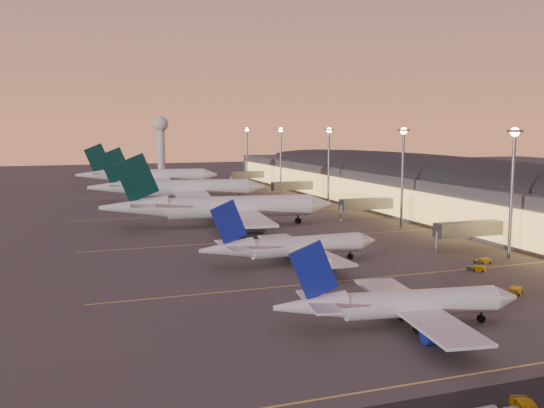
{
  "coord_description": "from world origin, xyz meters",
  "views": [
    {
      "loc": [
        -48.09,
        -95.43,
        25.84
      ],
      "look_at": [
        2.0,
        45.0,
        7.0
      ],
      "focal_mm": 40.0,
      "sensor_mm": 36.0,
      "label": 1
    }
  ],
  "objects_px": {
    "airliner_narrow_north": "(292,247)",
    "airliner_wide_far": "(148,176)",
    "baggage_tug_b": "(515,292)",
    "baggage_tug_c": "(483,261)",
    "airliner_narrow_south": "(400,304)",
    "radar_tower": "(161,134)",
    "airliner_wide_near": "(220,208)",
    "baggage_tug_d": "(477,269)",
    "airliner_wide_mid": "(179,188)"
  },
  "relations": [
    {
      "from": "airliner_narrow_north",
      "to": "airliner_wide_far",
      "type": "height_order",
      "value": "airliner_wide_far"
    },
    {
      "from": "baggage_tug_b",
      "to": "baggage_tug_c",
      "type": "distance_m",
      "value": 22.23
    },
    {
      "from": "airliner_wide_far",
      "to": "airliner_narrow_south",
      "type": "bearing_deg",
      "value": -81.73
    },
    {
      "from": "airliner_narrow_north",
      "to": "baggage_tug_b",
      "type": "bearing_deg",
      "value": -53.6
    },
    {
      "from": "baggage_tug_b",
      "to": "airliner_narrow_north",
      "type": "bearing_deg",
      "value": 92.95
    },
    {
      "from": "airliner_wide_far",
      "to": "baggage_tug_c",
      "type": "relative_size",
      "value": 18.52
    },
    {
      "from": "radar_tower",
      "to": "baggage_tug_b",
      "type": "distance_m",
      "value": 282.8
    },
    {
      "from": "airliner_narrow_south",
      "to": "airliner_wide_near",
      "type": "distance_m",
      "value": 86.46
    },
    {
      "from": "baggage_tug_c",
      "to": "baggage_tug_d",
      "type": "distance_m",
      "value": 6.87
    },
    {
      "from": "airliner_narrow_north",
      "to": "baggage_tug_b",
      "type": "height_order",
      "value": "airliner_narrow_north"
    },
    {
      "from": "baggage_tug_d",
      "to": "airliner_narrow_south",
      "type": "bearing_deg",
      "value": -91.19
    },
    {
      "from": "airliner_wide_near",
      "to": "baggage_tug_d",
      "type": "distance_m",
      "value": 71.14
    },
    {
      "from": "airliner_wide_near",
      "to": "airliner_narrow_north",
      "type": "bearing_deg",
      "value": -81.9
    },
    {
      "from": "airliner_wide_near",
      "to": "airliner_wide_mid",
      "type": "xyz_separation_m",
      "value": [
        -0.48,
        54.43,
        -0.04
      ]
    },
    {
      "from": "airliner_narrow_north",
      "to": "baggage_tug_b",
      "type": "xyz_separation_m",
      "value": [
        24.76,
        -31.57,
        -2.86
      ]
    },
    {
      "from": "radar_tower",
      "to": "baggage_tug_b",
      "type": "xyz_separation_m",
      "value": [
        8.25,
        -281.87,
        -21.38
      ]
    },
    {
      "from": "baggage_tug_b",
      "to": "baggage_tug_c",
      "type": "height_order",
      "value": "baggage_tug_b"
    },
    {
      "from": "airliner_wide_mid",
      "to": "baggage_tug_b",
      "type": "xyz_separation_m",
      "value": [
        26.76,
        -133.39,
        -4.51
      ]
    },
    {
      "from": "radar_tower",
      "to": "baggage_tug_b",
      "type": "height_order",
      "value": "radar_tower"
    },
    {
      "from": "airliner_wide_far",
      "to": "airliner_wide_mid",
      "type": "bearing_deg",
      "value": -80.77
    },
    {
      "from": "airliner_narrow_north",
      "to": "radar_tower",
      "type": "xyz_separation_m",
      "value": [
        16.52,
        250.3,
        18.53
      ]
    },
    {
      "from": "airliner_wide_near",
      "to": "radar_tower",
      "type": "distance_m",
      "value": 204.4
    },
    {
      "from": "airliner_narrow_south",
      "to": "baggage_tug_d",
      "type": "xyz_separation_m",
      "value": [
        30.02,
        22.65,
        -2.66
      ]
    },
    {
      "from": "airliner_wide_near",
      "to": "airliner_wide_far",
      "type": "bearing_deg",
      "value": 97.56
    },
    {
      "from": "airliner_wide_far",
      "to": "baggage_tug_d",
      "type": "xyz_separation_m",
      "value": [
        33.75,
        -176.6,
        -4.55
      ]
    },
    {
      "from": "airliner_narrow_north",
      "to": "airliner_wide_mid",
      "type": "bearing_deg",
      "value": 89.41
    },
    {
      "from": "airliner_wide_mid",
      "to": "baggage_tug_b",
      "type": "bearing_deg",
      "value": -70.94
    },
    {
      "from": "airliner_narrow_north",
      "to": "baggage_tug_c",
      "type": "xyz_separation_m",
      "value": [
        34.67,
        -11.67,
        -2.91
      ]
    },
    {
      "from": "radar_tower",
      "to": "airliner_narrow_south",
      "type": "bearing_deg",
      "value": -93.34
    },
    {
      "from": "airliner_narrow_south",
      "to": "airliner_wide_far",
      "type": "distance_m",
      "value": 199.3
    },
    {
      "from": "airliner_narrow_south",
      "to": "airliner_wide_mid",
      "type": "bearing_deg",
      "value": 99.12
    },
    {
      "from": "airliner_wide_far",
      "to": "baggage_tug_b",
      "type": "distance_m",
      "value": 194.0
    },
    {
      "from": "airliner_wide_far",
      "to": "baggage_tug_b",
      "type": "height_order",
      "value": "airliner_wide_far"
    },
    {
      "from": "baggage_tug_d",
      "to": "baggage_tug_c",
      "type": "bearing_deg",
      "value": 95.14
    },
    {
      "from": "airliner_narrow_north",
      "to": "radar_tower",
      "type": "bearing_deg",
      "value": 84.51
    },
    {
      "from": "airliner_wide_near",
      "to": "baggage_tug_b",
      "type": "height_order",
      "value": "airliner_wide_near"
    },
    {
      "from": "airliner_narrow_south",
      "to": "airliner_wide_near",
      "type": "height_order",
      "value": "airliner_wide_near"
    },
    {
      "from": "airliner_wide_mid",
      "to": "airliner_wide_far",
      "type": "bearing_deg",
      "value": 99.75
    },
    {
      "from": "airliner_narrow_north",
      "to": "baggage_tug_d",
      "type": "bearing_deg",
      "value": -30.62
    },
    {
      "from": "airliner_narrow_south",
      "to": "radar_tower",
      "type": "distance_m",
      "value": 290.43
    },
    {
      "from": "airliner_narrow_south",
      "to": "radar_tower",
      "type": "height_order",
      "value": "radar_tower"
    },
    {
      "from": "airliner_wide_far",
      "to": "baggage_tug_c",
      "type": "height_order",
      "value": "airliner_wide_far"
    },
    {
      "from": "baggage_tug_c",
      "to": "airliner_narrow_north",
      "type": "bearing_deg",
      "value": 165.84
    },
    {
      "from": "airliner_wide_near",
      "to": "baggage_tug_d",
      "type": "height_order",
      "value": "airliner_wide_near"
    },
    {
      "from": "baggage_tug_b",
      "to": "baggage_tug_c",
      "type": "xyz_separation_m",
      "value": [
        9.9,
        19.9,
        -0.06
      ]
    },
    {
      "from": "radar_tower",
      "to": "baggage_tug_d",
      "type": "xyz_separation_m",
      "value": [
        13.16,
        -266.68,
        -21.44
      ]
    },
    {
      "from": "airliner_narrow_south",
      "to": "airliner_wide_near",
      "type": "relative_size",
      "value": 0.55
    },
    {
      "from": "airliner_narrow_south",
      "to": "baggage_tug_c",
      "type": "bearing_deg",
      "value": 46.46
    },
    {
      "from": "airliner_narrow_south",
      "to": "radar_tower",
      "type": "relative_size",
      "value": 1.03
    },
    {
      "from": "airliner_wide_near",
      "to": "airliner_wide_mid",
      "type": "relative_size",
      "value": 1.01
    }
  ]
}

